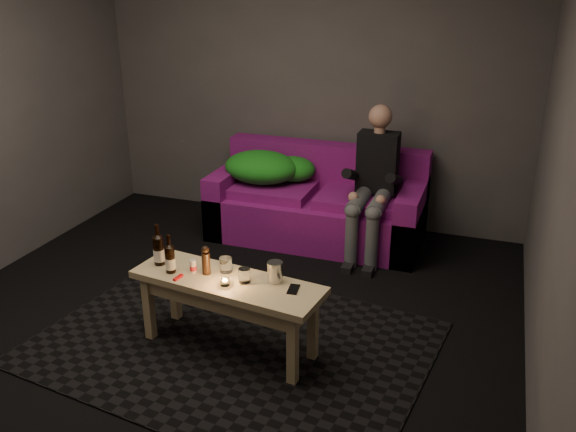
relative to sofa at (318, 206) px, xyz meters
name	(u,v)px	position (x,y,z in m)	size (l,w,h in m)	color
floor	(206,335)	(-0.22, -1.82, -0.29)	(4.50, 4.50, 0.00)	black
room	(226,74)	(-0.22, -1.35, 1.35)	(4.50, 4.50, 4.50)	silver
rug	(233,343)	(-0.01, -1.85, -0.28)	(2.43, 1.77, 0.01)	black
sofa	(318,206)	(0.00, 0.00, 0.00)	(1.85, 0.83, 0.80)	#781064
green_blanket	(267,168)	(-0.48, -0.01, 0.31)	(0.82, 0.56, 0.28)	#1C7815
person	(373,180)	(0.52, -0.15, 0.35)	(0.33, 0.77, 1.24)	black
coffee_table	(228,292)	(-0.01, -1.90, 0.12)	(1.25, 0.54, 0.50)	tan
beer_bottle_a	(159,250)	(-0.50, -1.86, 0.31)	(0.07, 0.07, 0.28)	black
beer_bottle_b	(170,258)	(-0.38, -1.93, 0.30)	(0.06, 0.06, 0.25)	black
salt_shaker	(193,266)	(-0.25, -1.89, 0.25)	(0.04, 0.04, 0.08)	silver
pepper_mill	(206,263)	(-0.16, -1.88, 0.28)	(0.05, 0.05, 0.14)	black
tumbler_back	(226,265)	(-0.06, -1.81, 0.25)	(0.08, 0.08, 0.09)	white
tealight	(225,282)	(0.01, -1.97, 0.23)	(0.06, 0.06, 0.04)	white
tumbler_front	(244,275)	(0.11, -1.90, 0.25)	(0.07, 0.07, 0.09)	white
steel_cup	(275,272)	(0.28, -1.83, 0.27)	(0.09, 0.09, 0.13)	#B3B7BB
smartphone	(293,289)	(0.42, -1.89, 0.21)	(0.06, 0.12, 0.01)	black
red_lighter	(178,277)	(-0.30, -1.99, 0.21)	(0.02, 0.08, 0.01)	red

